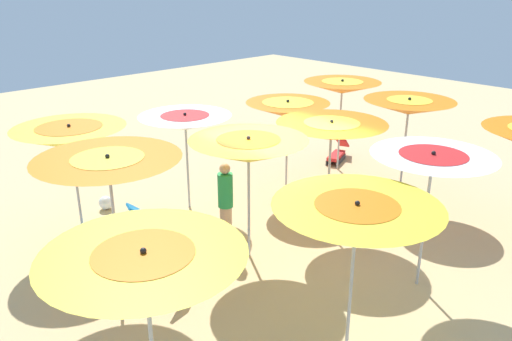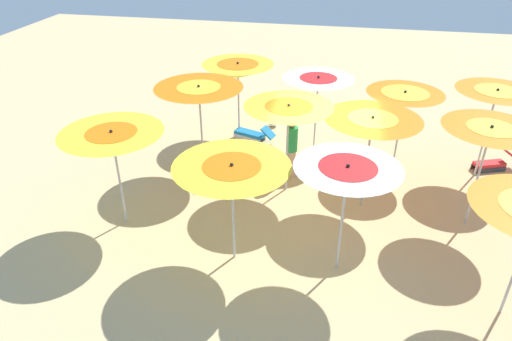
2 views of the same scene
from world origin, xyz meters
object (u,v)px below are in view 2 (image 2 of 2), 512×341
beach_umbrella_1 (490,135)px  beach_umbrella_2 (496,97)px  beach_umbrella_3 (347,175)px  lounger_2 (252,134)px  beach_umbrella_7 (288,114)px  lounger_1 (493,163)px  beach_umbrella_8 (318,83)px  beach_ball (273,122)px  beach_umbrella_11 (238,71)px  lounger_0 (211,172)px  beach_umbrella_6 (232,175)px  beachgoer_0 (292,147)px  beach_umbrella_9 (113,141)px  beach_umbrella_5 (404,99)px  beach_umbrella_4 (372,125)px  beach_umbrella_10 (199,95)px

beach_umbrella_1 → beach_umbrella_2: (0.66, 2.36, 0.00)m
beach_umbrella_3 → lounger_2: (-2.89, 5.45, -2.03)m
beach_umbrella_7 → lounger_1: (5.54, 2.17, -1.93)m
beach_umbrella_1 → beach_umbrella_8: beach_umbrella_1 is taller
beach_umbrella_3 → beach_ball: size_ratio=7.76×
beach_umbrella_11 → lounger_0: 3.41m
beach_umbrella_7 → lounger_2: size_ratio=1.72×
beach_umbrella_7 → lounger_0: beach_umbrella_7 is taller
beach_umbrella_7 → beach_umbrella_6: bearing=-103.7°
beach_umbrella_7 → beachgoer_0: 1.44m
beach_umbrella_2 → beach_umbrella_9: (-8.48, -3.86, -0.17)m
beach_umbrella_3 → lounger_2: bearing=118.0°
beach_umbrella_6 → beach_umbrella_9: beach_umbrella_9 is taller
beach_umbrella_3 → beach_umbrella_7: 3.11m
beach_ball → beach_umbrella_11: bearing=-139.4°
beach_umbrella_9 → beach_umbrella_11: bearing=73.1°
beach_umbrella_5 → beach_umbrella_8: beach_umbrella_5 is taller
beach_umbrella_8 → beach_umbrella_11: 2.47m
beach_umbrella_1 → beach_umbrella_4: beach_umbrella_1 is taller
beach_umbrella_2 → beachgoer_0: bearing=-168.3°
beach_ball → beach_umbrella_9: bearing=-113.0°
beach_umbrella_6 → beach_umbrella_11: 5.94m
beach_umbrella_7 → lounger_1: beach_umbrella_7 is taller
beach_umbrella_11 → lounger_2: size_ratio=1.72×
beach_umbrella_2 → beach_umbrella_11: bearing=169.9°
beach_umbrella_10 → beach_ball: bearing=65.8°
beach_umbrella_8 → beach_umbrella_1: bearing=-39.7°
beach_umbrella_6 → beach_umbrella_10: 3.84m
beach_umbrella_6 → beach_umbrella_11: size_ratio=0.95×
beach_umbrella_10 → beach_umbrella_4: bearing=-12.1°
lounger_0 → beach_umbrella_8: bearing=-81.9°
beach_umbrella_4 → beach_umbrella_8: size_ratio=1.06×
beach_umbrella_8 → lounger_0: beach_umbrella_8 is taller
lounger_2 → beach_umbrella_5: bearing=-175.1°
beach_umbrella_7 → beach_umbrella_4: bearing=-9.7°
beach_umbrella_3 → beach_umbrella_5: bearing=72.9°
beach_umbrella_3 → beach_umbrella_5: (1.35, 4.39, -0.12)m
beach_umbrella_9 → beach_umbrella_4: bearing=18.2°
beach_umbrella_7 → beach_umbrella_8: size_ratio=1.06×
beach_umbrella_2 → beach_umbrella_4: size_ratio=1.05×
beach_umbrella_5 → beach_ball: bearing=150.1°
beach_umbrella_7 → lounger_2: 3.62m
beach_umbrella_11 → beach_umbrella_2: bearing=-10.1°
beach_umbrella_10 → beach_ball: beach_umbrella_10 is taller
beach_umbrella_1 → beachgoer_0: size_ratio=1.49×
beach_umbrella_11 → beach_ball: bearing=40.6°
beach_umbrella_6 → lounger_0: beach_umbrella_6 is taller
beach_umbrella_3 → beach_umbrella_4: size_ratio=1.02×
beach_umbrella_9 → lounger_2: beach_umbrella_9 is taller
lounger_0 → beach_umbrella_6: bearing=169.3°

